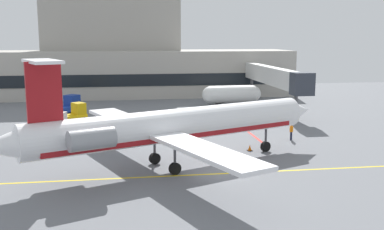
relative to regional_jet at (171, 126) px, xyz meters
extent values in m
cube|color=slate|center=(3.39, -1.76, -3.34)|extent=(120.00, 120.00, 0.10)
cube|color=yellow|center=(3.39, -2.07, -3.29)|extent=(108.00, 0.24, 0.01)
cube|color=red|center=(9.45, 9.22, -3.29)|extent=(0.30, 8.00, 0.01)
cube|color=#ADA89E|center=(-3.00, 43.80, 0.52)|extent=(55.88, 11.13, 7.61)
cube|color=#9F9A91|center=(-5.36, 46.58, 10.22)|extent=(23.01, 7.79, 11.80)
cube|color=black|center=(-3.00, 38.19, -0.16)|extent=(53.65, 0.12, 1.92)
cube|color=silver|center=(16.92, 27.57, 1.30)|extent=(1.40, 21.33, 2.40)
cube|color=#2D333D|center=(16.92, 16.01, 1.30)|extent=(2.40, 2.00, 2.64)
cylinder|color=#4C4C51|center=(16.92, 36.74, -1.60)|extent=(0.44, 0.44, 3.39)
cylinder|color=#4C4C51|center=(16.92, 17.71, -1.60)|extent=(0.44, 0.44, 3.39)
cylinder|color=white|center=(0.49, 0.21, 0.03)|extent=(22.58, 11.52, 2.51)
cube|color=maroon|center=(0.49, 0.21, -0.66)|extent=(20.32, 10.36, 0.45)
cone|color=white|center=(12.10, 5.16, 0.03)|extent=(3.50, 3.34, 2.46)
cube|color=white|center=(-3.66, 5.54, -0.35)|extent=(6.47, 10.70, 0.28)
cube|color=white|center=(1.47, -6.48, -0.35)|extent=(6.47, 10.70, 0.28)
cylinder|color=gray|center=(-7.19, -0.92, 0.22)|extent=(3.31, 2.45, 1.38)
cylinder|color=gray|center=(-5.64, -4.56, 0.22)|extent=(3.31, 2.45, 1.38)
cube|color=maroon|center=(-8.57, -3.66, 3.23)|extent=(2.17, 1.11, 3.89)
cube|color=white|center=(-8.57, -3.66, 5.17)|extent=(3.19, 4.38, 0.20)
cylinder|color=#3F3F44|center=(8.70, 3.71, -1.81)|extent=(0.20, 0.20, 1.62)
cylinder|color=black|center=(8.70, 3.71, -2.84)|extent=(0.97, 0.68, 0.90)
cylinder|color=#3F3F44|center=(-1.22, 1.25, -1.81)|extent=(0.20, 0.20, 1.62)
cylinder|color=black|center=(-1.22, 1.25, -2.84)|extent=(0.97, 0.68, 0.90)
cylinder|color=#3F3F44|center=(0.05, -1.75, -1.81)|extent=(0.20, 0.20, 1.62)
cylinder|color=black|center=(0.05, -1.75, -2.84)|extent=(0.97, 0.68, 0.90)
cube|color=silver|center=(-9.39, 14.28, -2.69)|extent=(4.17, 2.37, 0.51)
cube|color=#B8B1A9|center=(-10.46, 14.54, -1.78)|extent=(1.84, 1.67, 1.32)
cylinder|color=black|center=(-10.90, 13.88, -2.94)|extent=(0.75, 0.44, 0.70)
cylinder|color=black|center=(-10.55, 15.32, -2.94)|extent=(0.75, 0.44, 0.70)
cylinder|color=black|center=(-8.23, 13.23, -2.94)|extent=(0.75, 0.44, 0.70)
cylinder|color=black|center=(-7.88, 14.68, -2.94)|extent=(0.75, 0.44, 0.70)
cube|color=#E5B20C|center=(-9.54, 19.70, -2.61)|extent=(3.43, 3.11, 0.66)
cube|color=#C3970A|center=(-8.85, 20.17, -1.62)|extent=(1.86, 1.96, 1.33)
cylinder|color=black|center=(-9.17, 21.00, -2.94)|extent=(0.74, 0.63, 0.70)
cylinder|color=black|center=(-8.19, 19.57, -2.94)|extent=(0.74, 0.63, 0.70)
cylinder|color=black|center=(-10.88, 19.84, -2.94)|extent=(0.74, 0.63, 0.70)
cylinder|color=black|center=(-9.90, 18.40, -2.94)|extent=(0.74, 0.63, 0.70)
cube|color=#19389E|center=(-11.03, 26.22, -2.61)|extent=(3.80, 4.27, 0.66)
cube|color=navy|center=(-10.36, 27.12, -1.59)|extent=(2.22, 2.23, 1.38)
cylinder|color=black|center=(-10.90, 27.87, -2.94)|extent=(0.64, 0.73, 0.70)
cylinder|color=black|center=(-9.49, 26.83, -2.94)|extent=(0.64, 0.73, 0.70)
cylinder|color=black|center=(-12.57, 25.61, -2.94)|extent=(0.64, 0.73, 0.70)
cylinder|color=black|center=(-11.17, 24.57, -2.94)|extent=(0.64, 0.73, 0.70)
cylinder|color=white|center=(12.09, 30.55, -1.67)|extent=(6.46, 2.80, 2.54)
sphere|color=white|center=(15.27, 30.68, -1.67)|extent=(2.49, 2.49, 2.49)
sphere|color=white|center=(8.92, 30.42, -1.67)|extent=(2.49, 2.49, 2.49)
cube|color=#59595B|center=(10.18, 30.55, -3.12)|extent=(0.60, 2.29, 0.35)
cube|color=#59595B|center=(14.00, 30.55, -3.12)|extent=(0.60, 2.29, 0.35)
cylinder|color=#191E33|center=(12.61, 7.72, -2.88)|extent=(0.18, 0.18, 0.82)
cylinder|color=#191E33|center=(12.51, 7.55, -2.88)|extent=(0.18, 0.18, 0.82)
cylinder|color=orange|center=(12.56, 7.64, -2.19)|extent=(0.34, 0.34, 0.57)
sphere|color=tan|center=(12.56, 7.64, -1.78)|extent=(0.24, 0.24, 0.24)
cylinder|color=orange|center=(12.67, 7.83, -1.82)|extent=(0.27, 0.38, 0.50)
cylinder|color=#F2590C|center=(12.67, 7.83, -1.60)|extent=(0.06, 0.06, 0.28)
cylinder|color=orange|center=(12.45, 7.45, -1.82)|extent=(0.27, 0.38, 0.50)
cylinder|color=#F2590C|center=(12.45, 7.45, -1.60)|extent=(0.06, 0.06, 0.28)
cone|color=orange|center=(4.25, 3.90, -3.02)|extent=(0.36, 0.36, 0.55)
cube|color=black|center=(4.25, 3.90, -3.27)|extent=(0.47, 0.47, 0.04)
cone|color=orange|center=(7.41, 4.17, -3.02)|extent=(0.36, 0.36, 0.55)
cube|color=black|center=(7.41, 4.17, -3.27)|extent=(0.47, 0.47, 0.04)
camera|label=1|loc=(-3.46, -33.40, 6.76)|focal=42.09mm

